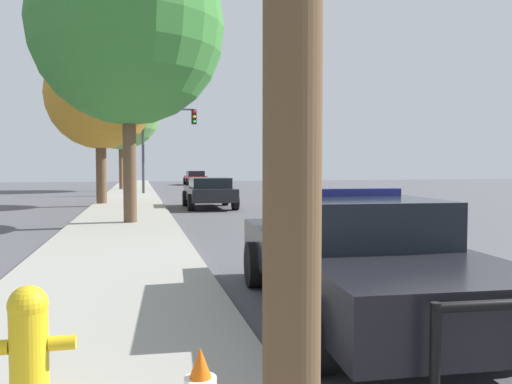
{
  "coord_description": "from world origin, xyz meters",
  "views": [
    {
      "loc": [
        -4.67,
        -5.57,
        1.74
      ],
      "look_at": [
        -0.75,
        10.99,
        0.87
      ],
      "focal_mm": 35.0,
      "sensor_mm": 36.0,
      "label": 1
    }
  ],
  "objects_px": {
    "tree_sidewalk_mid": "(100,96)",
    "tree_sidewalk_near": "(128,28)",
    "car_background_distant": "(195,177)",
    "police_car": "(351,251)",
    "fire_hydrant": "(29,339)",
    "tree_sidewalk_far": "(120,109)",
    "car_background_midblock": "(209,192)",
    "traffic_light": "(164,132)"
  },
  "relations": [
    {
      "from": "tree_sidewalk_mid",
      "to": "tree_sidewalk_near",
      "type": "distance_m",
      "value": 8.2
    },
    {
      "from": "tree_sidewalk_near",
      "to": "car_background_distant",
      "type": "bearing_deg",
      "value": 80.44
    },
    {
      "from": "police_car",
      "to": "tree_sidewalk_mid",
      "type": "relative_size",
      "value": 0.73
    },
    {
      "from": "fire_hydrant",
      "to": "tree_sidewalk_far",
      "type": "xyz_separation_m",
      "value": [
        -0.44,
        33.63,
        5.32
      ]
    },
    {
      "from": "car_background_midblock",
      "to": "tree_sidewalk_near",
      "type": "distance_m",
      "value": 8.36
    },
    {
      "from": "tree_sidewalk_near",
      "to": "tree_sidewalk_far",
      "type": "xyz_separation_m",
      "value": [
        -0.96,
        22.39,
        0.18
      ]
    },
    {
      "from": "car_background_midblock",
      "to": "tree_sidewalk_far",
      "type": "relative_size",
      "value": 0.47
    },
    {
      "from": "fire_hydrant",
      "to": "traffic_light",
      "type": "xyz_separation_m",
      "value": [
        2.34,
        27.44,
        3.28
      ]
    },
    {
      "from": "tree_sidewalk_mid",
      "to": "police_car",
      "type": "bearing_deg",
      "value": -77.08
    },
    {
      "from": "fire_hydrant",
      "to": "police_car",
      "type": "bearing_deg",
      "value": 29.13
    },
    {
      "from": "car_background_distant",
      "to": "tree_sidewalk_mid",
      "type": "bearing_deg",
      "value": -105.58
    },
    {
      "from": "car_background_midblock",
      "to": "tree_sidewalk_mid",
      "type": "height_order",
      "value": "tree_sidewalk_mid"
    },
    {
      "from": "fire_hydrant",
      "to": "tree_sidewalk_near",
      "type": "xyz_separation_m",
      "value": [
        0.52,
        11.24,
        5.13
      ]
    },
    {
      "from": "traffic_light",
      "to": "tree_sidewalk_near",
      "type": "height_order",
      "value": "tree_sidewalk_near"
    },
    {
      "from": "tree_sidewalk_mid",
      "to": "tree_sidewalk_far",
      "type": "distance_m",
      "value": 14.39
    },
    {
      "from": "car_background_midblock",
      "to": "tree_sidewalk_far",
      "type": "height_order",
      "value": "tree_sidewalk_far"
    },
    {
      "from": "police_car",
      "to": "tree_sidewalk_mid",
      "type": "distance_m",
      "value": 18.42
    },
    {
      "from": "traffic_light",
      "to": "tree_sidewalk_near",
      "type": "relative_size",
      "value": 0.64
    },
    {
      "from": "fire_hydrant",
      "to": "car_background_midblock",
      "type": "relative_size",
      "value": 0.2
    },
    {
      "from": "traffic_light",
      "to": "tree_sidewalk_near",
      "type": "xyz_separation_m",
      "value": [
        -1.82,
        -16.2,
        1.85
      ]
    },
    {
      "from": "car_background_midblock",
      "to": "police_car",
      "type": "bearing_deg",
      "value": -91.28
    },
    {
      "from": "police_car",
      "to": "car_background_midblock",
      "type": "distance_m",
      "value": 15.39
    },
    {
      "from": "car_background_distant",
      "to": "fire_hydrant",
      "type": "bearing_deg",
      "value": -98.0
    },
    {
      "from": "fire_hydrant",
      "to": "car_background_distant",
      "type": "relative_size",
      "value": 0.18
    },
    {
      "from": "tree_sidewalk_mid",
      "to": "tree_sidewalk_near",
      "type": "xyz_separation_m",
      "value": [
        1.34,
        -8.05,
        0.85
      ]
    },
    {
      "from": "car_background_midblock",
      "to": "fire_hydrant",
      "type": "bearing_deg",
      "value": -101.57
    },
    {
      "from": "traffic_light",
      "to": "tree_sidewalk_mid",
      "type": "relative_size",
      "value": 0.75
    },
    {
      "from": "police_car",
      "to": "tree_sidewalk_far",
      "type": "xyz_separation_m",
      "value": [
        -3.63,
        31.85,
        5.13
      ]
    },
    {
      "from": "police_car",
      "to": "car_background_distant",
      "type": "height_order",
      "value": "police_car"
    },
    {
      "from": "fire_hydrant",
      "to": "car_background_distant",
      "type": "height_order",
      "value": "car_background_distant"
    },
    {
      "from": "traffic_light",
      "to": "car_background_midblock",
      "type": "bearing_deg",
      "value": -82.67
    },
    {
      "from": "car_background_midblock",
      "to": "tree_sidewalk_far",
      "type": "bearing_deg",
      "value": 104.44
    },
    {
      "from": "tree_sidewalk_near",
      "to": "police_car",
      "type": "bearing_deg",
      "value": -74.21
    },
    {
      "from": "traffic_light",
      "to": "car_background_distant",
      "type": "distance_m",
      "value": 17.72
    },
    {
      "from": "tree_sidewalk_far",
      "to": "car_background_distant",
      "type": "bearing_deg",
      "value": 58.85
    },
    {
      "from": "car_background_distant",
      "to": "tree_sidewalk_near",
      "type": "xyz_separation_m",
      "value": [
        -5.6,
        -33.23,
        4.97
      ]
    },
    {
      "from": "tree_sidewalk_near",
      "to": "car_background_midblock",
      "type": "bearing_deg",
      "value": 62.08
    },
    {
      "from": "traffic_light",
      "to": "car_background_distant",
      "type": "height_order",
      "value": "traffic_light"
    },
    {
      "from": "traffic_light",
      "to": "fire_hydrant",
      "type": "bearing_deg",
      "value": -94.87
    },
    {
      "from": "fire_hydrant",
      "to": "tree_sidewalk_mid",
      "type": "height_order",
      "value": "tree_sidewalk_mid"
    },
    {
      "from": "car_background_distant",
      "to": "tree_sidewalk_far",
      "type": "distance_m",
      "value": 13.67
    },
    {
      "from": "police_car",
      "to": "car_background_midblock",
      "type": "xyz_separation_m",
      "value": [
        0.47,
        15.39,
        -0.04
      ]
    }
  ]
}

